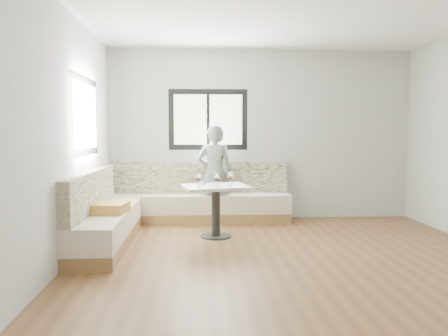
{
  "coord_description": "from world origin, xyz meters",
  "views": [
    {
      "loc": [
        -1.07,
        -4.74,
        1.45
      ],
      "look_at": [
        -0.71,
        1.3,
        0.95
      ],
      "focal_mm": 35.0,
      "sensor_mm": 36.0,
      "label": 1
    }
  ],
  "objects": [
    {
      "name": "wine_glass_f",
      "position": [
        -1.06,
        1.32,
        0.84
      ],
      "size": [
        0.08,
        0.08,
        0.17
      ],
      "color": "white",
      "rests_on": "table"
    },
    {
      "name": "room",
      "position": [
        -0.08,
        0.08,
        1.41
      ],
      "size": [
        5.01,
        5.01,
        2.81
      ],
      "color": "brown",
      "rests_on": "ground"
    },
    {
      "name": "table",
      "position": [
        -0.83,
        1.2,
        0.54
      ],
      "size": [
        0.99,
        0.85,
        0.71
      ],
      "rotation": [
        0.0,
        0.0,
        0.22
      ],
      "color": "black",
      "rests_on": "ground"
    },
    {
      "name": "wine_glass_d",
      "position": [
        -0.81,
        1.35,
        0.84
      ],
      "size": [
        0.08,
        0.08,
        0.17
      ],
      "color": "white",
      "rests_on": "table"
    },
    {
      "name": "wine_glass_a",
      "position": [
        -1.06,
        1.0,
        0.84
      ],
      "size": [
        0.08,
        0.08,
        0.17
      ],
      "color": "white",
      "rests_on": "table"
    },
    {
      "name": "wine_glass_c",
      "position": [
        -0.64,
        1.11,
        0.84
      ],
      "size": [
        0.08,
        0.08,
        0.17
      ],
      "color": "white",
      "rests_on": "table"
    },
    {
      "name": "olive_ramekin",
      "position": [
        -1.01,
        1.28,
        0.73
      ],
      "size": [
        0.1,
        0.1,
        0.04
      ],
      "color": "white",
      "rests_on": "table"
    },
    {
      "name": "banquette",
      "position": [
        -1.59,
        1.63,
        0.33
      ],
      "size": [
        2.9,
        2.8,
        0.95
      ],
      "color": "olive",
      "rests_on": "ground"
    },
    {
      "name": "wine_glass_e",
      "position": [
        -0.61,
        1.37,
        0.84
      ],
      "size": [
        0.08,
        0.08,
        0.17
      ],
      "color": "white",
      "rests_on": "table"
    },
    {
      "name": "wine_glass_b",
      "position": [
        -0.82,
        0.98,
        0.84
      ],
      "size": [
        0.08,
        0.08,
        0.17
      ],
      "color": "white",
      "rests_on": "table"
    },
    {
      "name": "person",
      "position": [
        -0.8,
        2.17,
        0.78
      ],
      "size": [
        0.62,
        0.46,
        1.56
      ],
      "primitive_type": "imported",
      "rotation": [
        0.0,
        0.0,
        2.97
      ],
      "color": "slate",
      "rests_on": "ground"
    }
  ]
}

